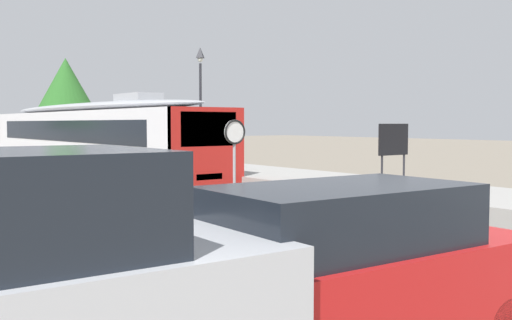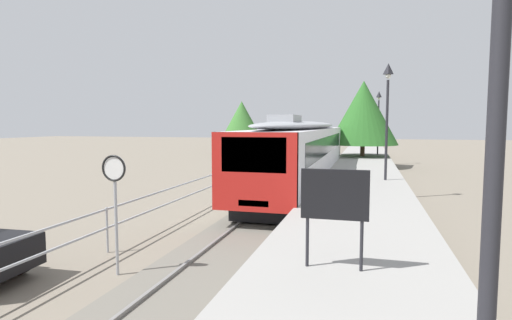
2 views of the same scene
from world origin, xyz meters
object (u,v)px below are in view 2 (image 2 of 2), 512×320
at_px(platform_lamp_far_end, 379,111).
at_px(platform_notice_board, 335,198).
at_px(platform_lamp_mid_platform, 388,99).
at_px(speed_limit_sign, 114,185).
at_px(commuter_train, 302,148).

xyz_separation_m(platform_lamp_far_end, platform_notice_board, (-1.37, -29.45, -2.44)).
height_order(platform_lamp_mid_platform, speed_limit_sign, platform_lamp_mid_platform).
relative_size(commuter_train, platform_lamp_mid_platform, 3.84).
xyz_separation_m(commuter_train, platform_lamp_mid_platform, (4.31, -2.71, 2.47)).
height_order(platform_lamp_far_end, speed_limit_sign, platform_lamp_far_end).
relative_size(platform_lamp_mid_platform, platform_notice_board, 2.97).
bearing_deg(commuter_train, platform_lamp_far_end, 73.05).
relative_size(platform_lamp_mid_platform, platform_lamp_far_end, 1.00).
relative_size(platform_lamp_mid_platform, speed_limit_sign, 1.91).
xyz_separation_m(platform_lamp_far_end, speed_limit_sign, (-6.38, -28.67, -2.50)).
xyz_separation_m(platform_lamp_mid_platform, speed_limit_sign, (-6.38, -11.82, -2.50)).
height_order(platform_lamp_mid_platform, platform_notice_board, platform_lamp_mid_platform).
relative_size(platform_notice_board, speed_limit_sign, 0.64).
distance_m(platform_lamp_mid_platform, platform_lamp_far_end, 16.86).
xyz_separation_m(platform_notice_board, speed_limit_sign, (-5.01, 0.78, -0.06)).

